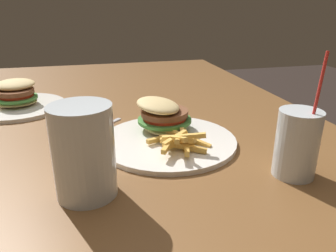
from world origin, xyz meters
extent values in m
cube|color=brown|center=(0.00, 0.00, 0.74)|extent=(1.68, 1.34, 0.03)
cylinder|color=brown|center=(0.77, -0.60, 0.36)|extent=(0.06, 0.06, 0.72)
cylinder|color=white|center=(-0.12, -0.25, 0.76)|extent=(0.29, 0.29, 0.01)
ellipsoid|color=#E0C17F|center=(-0.07, -0.26, 0.77)|extent=(0.12, 0.10, 0.02)
cylinder|color=#428438|center=(-0.07, -0.26, 0.78)|extent=(0.13, 0.13, 0.01)
cylinder|color=red|center=(-0.07, -0.26, 0.79)|extent=(0.10, 0.10, 0.01)
cylinder|color=brown|center=(-0.07, -0.26, 0.80)|extent=(0.11, 0.11, 0.01)
ellipsoid|color=#E0C17F|center=(-0.07, -0.24, 0.82)|extent=(0.12, 0.10, 0.04)
cube|color=gold|center=(-0.18, -0.24, 0.79)|extent=(0.09, 0.04, 0.03)
cube|color=gold|center=(-0.19, -0.26, 0.79)|extent=(0.08, 0.04, 0.03)
cube|color=gold|center=(-0.14, -0.26, 0.77)|extent=(0.01, 0.06, 0.02)
cube|color=gold|center=(-0.17, -0.25, 0.78)|extent=(0.03, 0.06, 0.01)
cube|color=gold|center=(-0.18, -0.27, 0.78)|extent=(0.05, 0.04, 0.02)
cube|color=gold|center=(-0.18, -0.25, 0.79)|extent=(0.05, 0.06, 0.02)
cube|color=gold|center=(-0.20, -0.23, 0.78)|extent=(0.05, 0.04, 0.01)
cube|color=gold|center=(-0.16, -0.27, 0.77)|extent=(0.07, 0.02, 0.03)
cube|color=gold|center=(-0.19, -0.27, 0.79)|extent=(0.04, 0.08, 0.02)
cube|color=gold|center=(-0.20, -0.28, 0.77)|extent=(0.04, 0.06, 0.02)
cube|color=gold|center=(-0.19, -0.27, 0.77)|extent=(0.07, 0.03, 0.01)
cube|color=gold|center=(-0.14, -0.29, 0.77)|extent=(0.09, 0.02, 0.04)
cube|color=gold|center=(-0.16, -0.29, 0.77)|extent=(0.06, 0.07, 0.03)
cube|color=gold|center=(-0.13, -0.24, 0.77)|extent=(0.04, 0.08, 0.01)
cube|color=gold|center=(-0.18, -0.26, 0.77)|extent=(0.03, 0.06, 0.01)
cube|color=gold|center=(-0.15, -0.27, 0.78)|extent=(0.07, 0.05, 0.02)
cylinder|color=silver|center=(-0.28, -0.08, 0.83)|extent=(0.09, 0.09, 0.15)
cylinder|color=gold|center=(-0.28, -0.08, 0.82)|extent=(0.08, 0.08, 0.13)
cylinder|color=silver|center=(-0.30, -0.43, 0.81)|extent=(0.07, 0.07, 0.12)
cylinder|color=orange|center=(-0.30, -0.43, 0.80)|extent=(0.06, 0.06, 0.09)
cylinder|color=red|center=(-0.32, -0.44, 0.86)|extent=(0.01, 0.03, 0.21)
ellipsoid|color=silver|center=(-0.05, -0.07, 0.76)|extent=(0.07, 0.06, 0.01)
cube|color=silver|center=(0.01, -0.13, 0.75)|extent=(0.09, 0.09, 0.00)
cylinder|color=white|center=(0.21, 0.10, 0.76)|extent=(0.25, 0.25, 0.01)
ellipsoid|color=#E0C17F|center=(0.21, 0.10, 0.77)|extent=(0.10, 0.11, 0.02)
cylinder|color=#428438|center=(0.21, 0.10, 0.78)|extent=(0.12, 0.12, 0.01)
cylinder|color=red|center=(0.21, 0.10, 0.79)|extent=(0.10, 0.10, 0.01)
cylinder|color=brown|center=(0.21, 0.10, 0.80)|extent=(0.11, 0.11, 0.01)
ellipsoid|color=#E0C17F|center=(0.22, 0.10, 0.82)|extent=(0.10, 0.11, 0.03)
camera|label=1|loc=(-0.74, -0.10, 1.04)|focal=35.00mm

